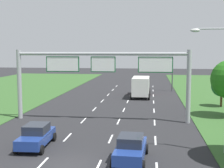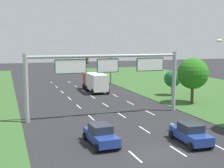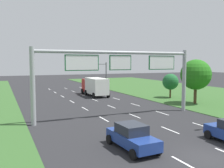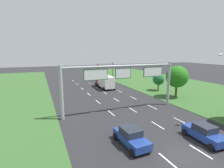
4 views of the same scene
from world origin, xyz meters
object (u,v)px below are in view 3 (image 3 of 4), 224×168
box_truck (95,86)px  roadside_tree_mid (196,75)px  sign_gantry (120,69)px  traffic_light_mast (97,71)px  car_near_red (132,137)px  roadside_tree_far (170,82)px

box_truck → roadside_tree_mid: size_ratio=1.27×
sign_gantry → roadside_tree_mid: size_ratio=2.87×
traffic_light_mast → roadside_tree_mid: (6.49, -20.22, 0.09)m
sign_gantry → box_truck: bearing=78.7°
box_truck → roadside_tree_mid: bearing=-53.3°
roadside_tree_mid → traffic_light_mast: bearing=107.8°
car_near_red → traffic_light_mast: 33.84m
car_near_red → traffic_light_mast: traffic_light_mast is taller
car_near_red → roadside_tree_far: 24.66m
traffic_light_mast → roadside_tree_mid: 21.23m
box_truck → roadside_tree_mid: roadside_tree_mid is taller
roadside_tree_mid → roadside_tree_far: size_ratio=1.57×
traffic_light_mast → roadside_tree_mid: roadside_tree_mid is taller
car_near_red → sign_gantry: (3.48, 8.92, 4.14)m
car_near_red → roadside_tree_far: roadside_tree_far is taller
box_truck → sign_gantry: (-3.26, -16.34, 3.31)m
car_near_red → sign_gantry: bearing=66.3°
box_truck → traffic_light_mast: size_ratio=1.36×
roadside_tree_far → box_truck: bearing=144.1°
traffic_light_mast → car_near_red: bearing=-106.9°
traffic_light_mast → roadside_tree_mid: bearing=-72.2°
box_truck → sign_gantry: 16.99m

